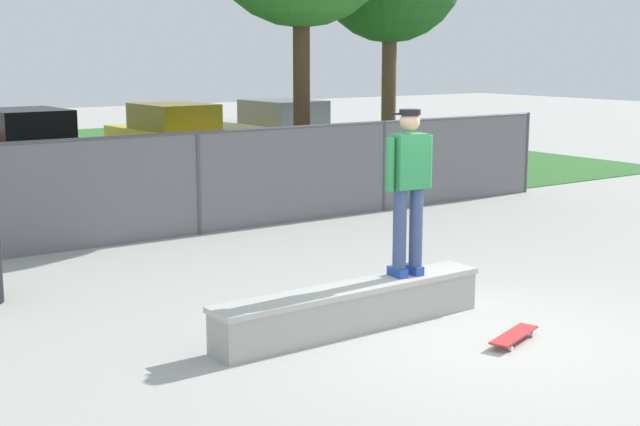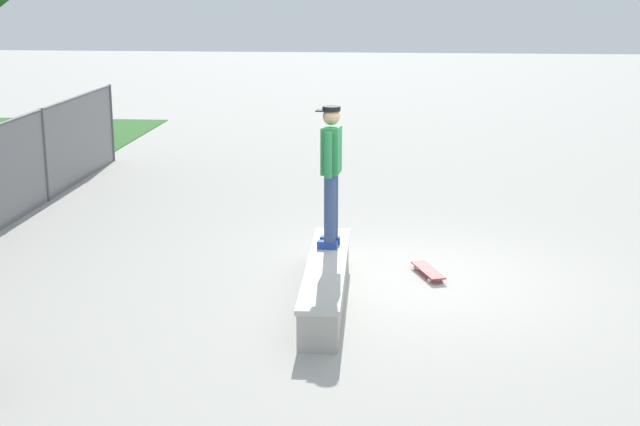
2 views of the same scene
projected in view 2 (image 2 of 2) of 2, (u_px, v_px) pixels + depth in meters
The scene contains 4 objects.
ground_plane at pixel (405, 278), 12.05m from camera, with size 80.00×80.00×0.00m, color #ADAAA3.
concrete_ledge at pixel (326, 282), 11.13m from camera, with size 3.32×0.55×0.48m.
skateboarder at pixel (331, 169), 11.55m from camera, with size 0.60×0.32×1.84m.
skateboard at pixel (428, 270), 12.14m from camera, with size 0.82×0.46×0.09m.
Camera 2 is at (-11.51, 0.14, 3.83)m, focal length 50.67 mm.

